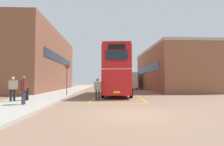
{
  "coord_description": "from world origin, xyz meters",
  "views": [
    {
      "loc": [
        -1.31,
        -8.18,
        1.54
      ],
      "look_at": [
        -0.28,
        14.05,
        2.51
      ],
      "focal_mm": 28.28,
      "sensor_mm": 36.0,
      "label": 1
    }
  ],
  "objects_px": {
    "pedestrian_boarding": "(98,88)",
    "bus_stop_sign": "(67,77)",
    "single_deck_bus": "(128,80)",
    "pedestrian_waiting_far": "(24,88)",
    "pedestrian_waiting_near": "(13,87)",
    "litter_bin": "(25,94)",
    "double_decker_bus": "(117,72)"
  },
  "relations": [
    {
      "from": "single_deck_bus",
      "to": "pedestrian_waiting_far",
      "type": "distance_m",
      "value": 25.03
    },
    {
      "from": "double_decker_bus",
      "to": "pedestrian_waiting_far",
      "type": "distance_m",
      "value": 10.58
    },
    {
      "from": "bus_stop_sign",
      "to": "double_decker_bus",
      "type": "bearing_deg",
      "value": 20.12
    },
    {
      "from": "pedestrian_boarding",
      "to": "litter_bin",
      "type": "xyz_separation_m",
      "value": [
        -5.09,
        -1.0,
        -0.37
      ]
    },
    {
      "from": "single_deck_bus",
      "to": "pedestrian_waiting_far",
      "type": "height_order",
      "value": "single_deck_bus"
    },
    {
      "from": "bus_stop_sign",
      "to": "pedestrian_waiting_near",
      "type": "bearing_deg",
      "value": -117.95
    },
    {
      "from": "pedestrian_waiting_near",
      "to": "single_deck_bus",
      "type": "bearing_deg",
      "value": 63.12
    },
    {
      "from": "single_deck_bus",
      "to": "pedestrian_boarding",
      "type": "bearing_deg",
      "value": -104.56
    },
    {
      "from": "pedestrian_waiting_near",
      "to": "pedestrian_boarding",
      "type": "bearing_deg",
      "value": 14.95
    },
    {
      "from": "single_deck_bus",
      "to": "pedestrian_waiting_far",
      "type": "xyz_separation_m",
      "value": [
        -9.42,
        -23.18,
        -0.53
      ]
    },
    {
      "from": "pedestrian_boarding",
      "to": "bus_stop_sign",
      "type": "height_order",
      "value": "bus_stop_sign"
    },
    {
      "from": "double_decker_bus",
      "to": "pedestrian_waiting_near",
      "type": "distance_m",
      "value": 10.33
    },
    {
      "from": "pedestrian_waiting_far",
      "to": "bus_stop_sign",
      "type": "bearing_deg",
      "value": 80.22
    },
    {
      "from": "pedestrian_boarding",
      "to": "pedestrian_waiting_far",
      "type": "relative_size",
      "value": 1.02
    },
    {
      "from": "double_decker_bus",
      "to": "litter_bin",
      "type": "bearing_deg",
      "value": -138.39
    },
    {
      "from": "single_deck_bus",
      "to": "bus_stop_sign",
      "type": "relative_size",
      "value": 2.76
    },
    {
      "from": "pedestrian_waiting_near",
      "to": "bus_stop_sign",
      "type": "relative_size",
      "value": 0.55
    },
    {
      "from": "bus_stop_sign",
      "to": "single_deck_bus",
      "type": "bearing_deg",
      "value": 63.44
    },
    {
      "from": "pedestrian_waiting_far",
      "to": "litter_bin",
      "type": "xyz_separation_m",
      "value": [
        -0.86,
        2.21,
        -0.48
      ]
    },
    {
      "from": "pedestrian_waiting_far",
      "to": "bus_stop_sign",
      "type": "distance_m",
      "value": 6.77
    },
    {
      "from": "double_decker_bus",
      "to": "pedestrian_waiting_near",
      "type": "relative_size",
      "value": 6.34
    },
    {
      "from": "single_deck_bus",
      "to": "pedestrian_waiting_far",
      "type": "bearing_deg",
      "value": -112.12
    },
    {
      "from": "single_deck_bus",
      "to": "pedestrian_waiting_near",
      "type": "height_order",
      "value": "single_deck_bus"
    },
    {
      "from": "pedestrian_boarding",
      "to": "bus_stop_sign",
      "type": "relative_size",
      "value": 0.57
    },
    {
      "from": "single_deck_bus",
      "to": "pedestrian_waiting_far",
      "type": "relative_size",
      "value": 4.96
    },
    {
      "from": "pedestrian_waiting_near",
      "to": "litter_bin",
      "type": "bearing_deg",
      "value": 40.48
    },
    {
      "from": "litter_bin",
      "to": "pedestrian_waiting_near",
      "type": "bearing_deg",
      "value": -139.52
    },
    {
      "from": "pedestrian_boarding",
      "to": "pedestrian_waiting_near",
      "type": "xyz_separation_m",
      "value": [
        -5.71,
        -1.52,
        0.1
      ]
    },
    {
      "from": "single_deck_bus",
      "to": "litter_bin",
      "type": "xyz_separation_m",
      "value": [
        -10.28,
        -20.96,
        -1.01
      ]
    },
    {
      "from": "single_deck_bus",
      "to": "pedestrian_boarding",
      "type": "distance_m",
      "value": 20.64
    },
    {
      "from": "litter_bin",
      "to": "bus_stop_sign",
      "type": "xyz_separation_m",
      "value": [
        2.0,
        4.41,
        1.3
      ]
    },
    {
      "from": "pedestrian_boarding",
      "to": "double_decker_bus",
      "type": "bearing_deg",
      "value": 69.68
    }
  ]
}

